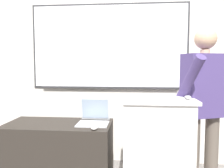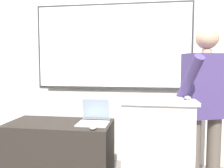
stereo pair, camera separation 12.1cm
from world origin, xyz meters
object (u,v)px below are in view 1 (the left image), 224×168
at_px(person_presenter, 204,101).
at_px(laptop, 94,116).
at_px(lectern_podium, 157,152).
at_px(computer_mouse_by_keyboard, 188,97).
at_px(side_desk, 59,157).
at_px(computer_mouse_by_laptop, 94,128).
at_px(wireless_keyboard, 160,98).

height_order(person_presenter, laptop, person_presenter).
relative_size(lectern_podium, computer_mouse_by_keyboard, 9.98).
bearing_deg(laptop, computer_mouse_by_keyboard, -15.47).
xyz_separation_m(side_desk, computer_mouse_by_keyboard, (1.23, -0.18, 0.66)).
bearing_deg(computer_mouse_by_laptop, lectern_podium, 5.17).
xyz_separation_m(laptop, computer_mouse_by_keyboard, (0.87, -0.24, 0.24)).
height_order(lectern_podium, computer_mouse_by_keyboard, computer_mouse_by_keyboard).
xyz_separation_m(side_desk, person_presenter, (1.43, 0.04, 0.60)).
relative_size(lectern_podium, wireless_keyboard, 2.45).
height_order(side_desk, wireless_keyboard, wireless_keyboard).
distance_m(person_presenter, computer_mouse_by_keyboard, 0.30).
xyz_separation_m(laptop, wireless_keyboard, (0.63, -0.26, 0.23)).
relative_size(side_desk, wireless_keyboard, 2.61).
bearing_deg(person_presenter, lectern_podium, -178.90).
distance_m(lectern_podium, laptop, 0.71).
bearing_deg(computer_mouse_by_keyboard, person_presenter, 47.97).
xyz_separation_m(lectern_podium, side_desk, (-0.98, 0.15, -0.15)).
xyz_separation_m(side_desk, computer_mouse_by_laptop, (0.40, -0.20, 0.37)).
xyz_separation_m(laptop, computer_mouse_by_laptop, (0.05, -0.26, -0.05)).
bearing_deg(laptop, lectern_podium, -18.23).
xyz_separation_m(wireless_keyboard, computer_mouse_by_laptop, (-0.58, 0.00, -0.28)).
distance_m(laptop, computer_mouse_by_keyboard, 0.94).
bearing_deg(computer_mouse_by_keyboard, side_desk, 171.53).
bearing_deg(laptop, computer_mouse_by_laptop, -79.70).
bearing_deg(side_desk, laptop, 9.40).
bearing_deg(lectern_podium, computer_mouse_by_laptop, -174.83).
relative_size(computer_mouse_by_laptop, computer_mouse_by_keyboard, 1.00).
xyz_separation_m(person_presenter, computer_mouse_by_keyboard, (-0.20, -0.22, 0.07)).
bearing_deg(computer_mouse_by_keyboard, wireless_keyboard, -175.84).
bearing_deg(side_desk, computer_mouse_by_laptop, -26.16).
distance_m(side_desk, computer_mouse_by_keyboard, 1.41).
relative_size(side_desk, computer_mouse_by_laptop, 10.63).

